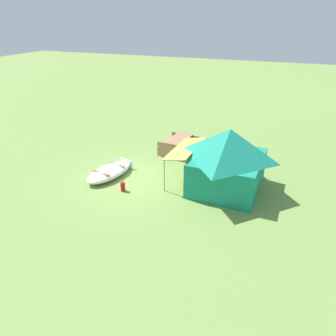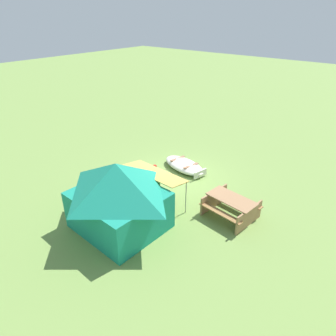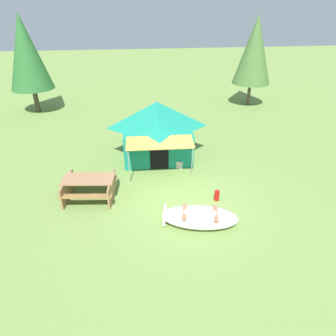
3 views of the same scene
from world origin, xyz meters
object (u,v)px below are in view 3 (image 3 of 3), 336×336
picnic_table (89,185)px  pine_tree_back_right (26,53)px  beached_rowboat (199,217)px  fuel_can (217,196)px  canvas_cabin_tent (157,129)px  pine_tree_back_left (255,50)px  cooler_box (177,163)px

picnic_table → pine_tree_back_right: (-4.27, 10.35, 3.08)m
pine_tree_back_right → picnic_table: bearing=-67.6°
beached_rowboat → picnic_table: 4.05m
fuel_can → pine_tree_back_right: size_ratio=0.07×
pine_tree_back_right → fuel_can: bearing=-51.9°
beached_rowboat → canvas_cabin_tent: canvas_cabin_tent is taller
beached_rowboat → canvas_cabin_tent: size_ratio=0.69×
beached_rowboat → pine_tree_back_left: pine_tree_back_left is taller
fuel_can → pine_tree_back_left: (5.18, 10.76, 3.33)m
beached_rowboat → canvas_cabin_tent: 5.10m
cooler_box → pine_tree_back_right: size_ratio=0.09×
canvas_cabin_tent → picnic_table: 4.14m
beached_rowboat → fuel_can: 1.45m
cooler_box → pine_tree_back_right: (-7.72, 8.49, 3.42)m
fuel_can → pine_tree_back_left: 12.40m
canvas_cabin_tent → pine_tree_back_right: (-7.00, 7.35, 2.27)m
fuel_can → pine_tree_back_right: bearing=128.1°
fuel_can → canvas_cabin_tent: bearing=114.6°
beached_rowboat → picnic_table: (-3.56, 1.90, 0.27)m
canvas_cabin_tent → fuel_can: bearing=-65.4°
cooler_box → pine_tree_back_left: pine_tree_back_left is taller
cooler_box → beached_rowboat: bearing=-88.4°
pine_tree_back_left → canvas_cabin_tent: bearing=-134.6°
beached_rowboat → pine_tree_back_right: pine_tree_back_right is taller
canvas_cabin_tent → pine_tree_back_right: size_ratio=0.66×
picnic_table → cooler_box: 3.94m
pine_tree_back_left → pine_tree_back_right: pine_tree_back_right is taller
canvas_cabin_tent → fuel_can: canvas_cabin_tent is taller
canvas_cabin_tent → fuel_can: (1.73, -3.77, -1.12)m
picnic_table → fuel_can: (4.45, -0.76, -0.31)m
beached_rowboat → cooler_box: size_ratio=5.02×
picnic_table → canvas_cabin_tent: bearing=47.8°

